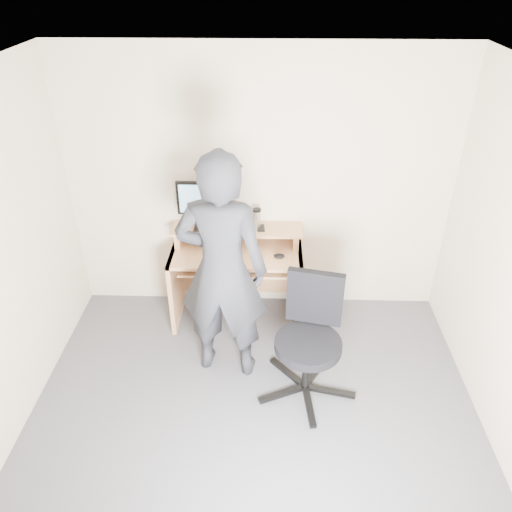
# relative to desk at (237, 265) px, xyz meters

# --- Properties ---
(ground) EXTENTS (3.50, 3.50, 0.00)m
(ground) POSITION_rel_desk_xyz_m (0.20, -1.53, -0.55)
(ground) COLOR #5B5B60
(ground) RESTS_ON ground
(back_wall) EXTENTS (3.50, 0.02, 2.50)m
(back_wall) POSITION_rel_desk_xyz_m (0.20, 0.22, 0.70)
(back_wall) COLOR beige
(back_wall) RESTS_ON ground
(ceiling) EXTENTS (3.50, 3.50, 0.02)m
(ceiling) POSITION_rel_desk_xyz_m (0.20, -1.53, 1.95)
(ceiling) COLOR white
(ceiling) RESTS_ON back_wall
(desk) EXTENTS (1.20, 0.60, 0.91)m
(desk) POSITION_rel_desk_xyz_m (0.00, 0.00, 0.00)
(desk) COLOR tan
(desk) RESTS_ON ground
(monitor) EXTENTS (0.49, 0.14, 0.46)m
(monitor) POSITION_rel_desk_xyz_m (-0.28, 0.05, 0.64)
(monitor) COLOR black
(monitor) RESTS_ON desk
(external_drive) EXTENTS (0.09, 0.14, 0.20)m
(external_drive) POSITION_rel_desk_xyz_m (-0.09, 0.06, 0.46)
(external_drive) COLOR black
(external_drive) RESTS_ON desk
(travel_mug) EXTENTS (0.08, 0.08, 0.16)m
(travel_mug) POSITION_rel_desk_xyz_m (0.18, 0.10, 0.44)
(travel_mug) COLOR silver
(travel_mug) RESTS_ON desk
(smartphone) EXTENTS (0.08, 0.13, 0.01)m
(smartphone) POSITION_rel_desk_xyz_m (0.22, 0.06, 0.37)
(smartphone) COLOR black
(smartphone) RESTS_ON desk
(charger) EXTENTS (0.05, 0.05, 0.03)m
(charger) POSITION_rel_desk_xyz_m (-0.19, -0.03, 0.38)
(charger) COLOR black
(charger) RESTS_ON desk
(headphones) EXTENTS (0.18, 0.18, 0.06)m
(headphones) POSITION_rel_desk_xyz_m (-0.19, 0.11, 0.37)
(headphones) COLOR silver
(headphones) RESTS_ON desk
(keyboard) EXTENTS (0.49, 0.28, 0.03)m
(keyboard) POSITION_rel_desk_xyz_m (0.04, -0.17, 0.12)
(keyboard) COLOR black
(keyboard) RESTS_ON desk
(mouse) EXTENTS (0.11, 0.08, 0.04)m
(mouse) POSITION_rel_desk_xyz_m (0.39, -0.18, 0.22)
(mouse) COLOR black
(mouse) RESTS_ON desk
(office_chair) EXTENTS (0.79, 0.77, 0.99)m
(office_chair) POSITION_rel_desk_xyz_m (0.63, -0.96, -0.00)
(office_chair) COLOR black
(office_chair) RESTS_ON ground
(person) EXTENTS (0.77, 0.56, 1.96)m
(person) POSITION_rel_desk_xyz_m (-0.06, -0.75, 0.43)
(person) COLOR black
(person) RESTS_ON ground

